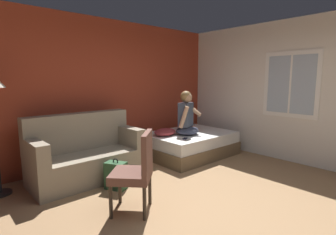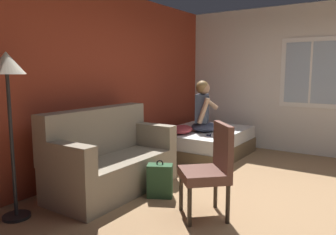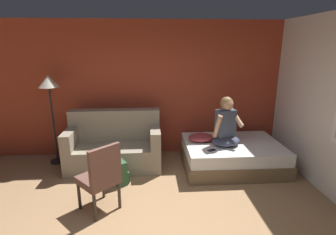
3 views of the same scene
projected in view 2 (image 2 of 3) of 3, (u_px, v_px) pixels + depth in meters
The scene contains 11 objects.
ground_plane at pixel (294, 211), 3.57m from camera, with size 40.00×40.00×0.00m, color #93704C.
wall_back_accent at pixel (103, 82), 4.93m from camera, with size 10.41×0.16×2.70m, color #993823.
wall_side_with_window at pixel (336, 81), 5.68m from camera, with size 0.19×6.89×2.70m.
bed at pixel (203, 143), 5.89m from camera, with size 1.79×1.33×0.48m.
couch at pixel (110, 159), 4.17m from camera, with size 1.71×0.83×1.04m.
side_chair at pixel (210, 167), 3.37m from camera, with size 0.65×0.65×0.98m.
person_seated at pixel (203, 111), 5.62m from camera, with size 0.64×0.59×0.88m.
backpack at pixel (160, 181), 3.96m from camera, with size 0.33×0.35×0.46m.
throw_pillow at pixel (181, 129), 5.45m from camera, with size 0.48×0.36×0.14m, color #993338.
cell_phone at pixel (209, 135), 5.28m from camera, with size 0.07×0.14×0.01m, color black.
floor_lamp at pixel (7, 79), 3.20m from camera, with size 0.36×0.36×1.70m.
Camera 2 is at (-3.58, -0.74, 1.50)m, focal length 35.00 mm.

